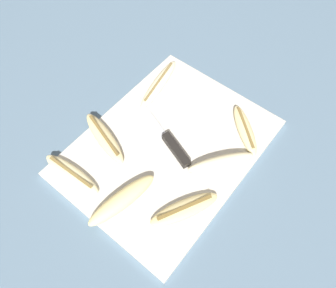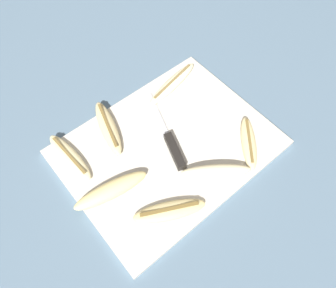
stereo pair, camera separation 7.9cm
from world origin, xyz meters
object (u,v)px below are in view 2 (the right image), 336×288
banana_ripe_center (249,142)px  banana_spotted_left (169,211)px  banana_soft_right (70,157)px  banana_bright_far (172,84)px  banana_mellow_near (108,127)px  knife (170,143)px  banana_cream_curved (216,171)px  banana_golden_short (111,190)px

banana_ripe_center → banana_spotted_left: (-0.26, -0.01, 0.00)m
banana_soft_right → banana_bright_far: (0.33, 0.02, 0.00)m
banana_soft_right → banana_bright_far: 0.33m
banana_mellow_near → banana_ripe_center: bearing=-47.2°
banana_soft_right → banana_spotted_left: bearing=-69.4°
banana_soft_right → banana_mellow_near: size_ratio=0.93×
knife → banana_soft_right: bearing=168.2°
banana_cream_curved → banana_mellow_near: bearing=114.5°
banana_soft_right → knife: bearing=-30.9°
banana_soft_right → banana_ripe_center: size_ratio=1.19×
banana_cream_curved → knife: bearing=103.4°
banana_golden_short → knife: bearing=3.9°
banana_spotted_left → banana_cream_curved: bearing=0.6°
banana_golden_short → banana_bright_far: (0.31, 0.15, -0.00)m
banana_golden_short → banana_soft_right: banana_golden_short is taller
banana_cream_curved → banana_ripe_center: 0.12m
knife → banana_golden_short: (-0.18, -0.01, 0.01)m
banana_spotted_left → banana_soft_right: bearing=110.6°
banana_cream_curved → banana_mellow_near: 0.29m
banana_cream_curved → banana_ripe_center: banana_cream_curved is taller
banana_golden_short → banana_spotted_left: 0.14m
banana_cream_curved → banana_bright_far: bearing=70.3°
banana_cream_curved → banana_golden_short: (-0.21, 0.12, 0.00)m
banana_bright_far → banana_mellow_near: same height
banana_bright_far → banana_spotted_left: 0.36m
knife → banana_spotted_left: banana_spotted_left is taller
banana_cream_curved → banana_spotted_left: 0.14m
banana_ripe_center → knife: bearing=140.3°
banana_cream_curved → banana_soft_right: (-0.24, 0.25, -0.01)m
banana_ripe_center → banana_spotted_left: bearing=-178.2°
banana_golden_short → banana_soft_right: (-0.02, 0.13, -0.01)m
banana_bright_far → banana_mellow_near: 0.21m
banana_spotted_left → banana_bright_far: bearing=48.6°
banana_soft_right → banana_ripe_center: banana_ripe_center is taller
banana_bright_far → banana_cream_curved: bearing=-109.7°
knife → banana_mellow_near: bearing=142.9°
knife → banana_mellow_near: (-0.09, 0.13, 0.00)m
knife → banana_cream_curved: 0.13m
knife → banana_bright_far: size_ratio=1.24×
banana_ripe_center → banana_spotted_left: size_ratio=0.85×
banana_spotted_left → banana_mellow_near: size_ratio=0.92×
knife → banana_soft_right: banana_soft_right is taller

